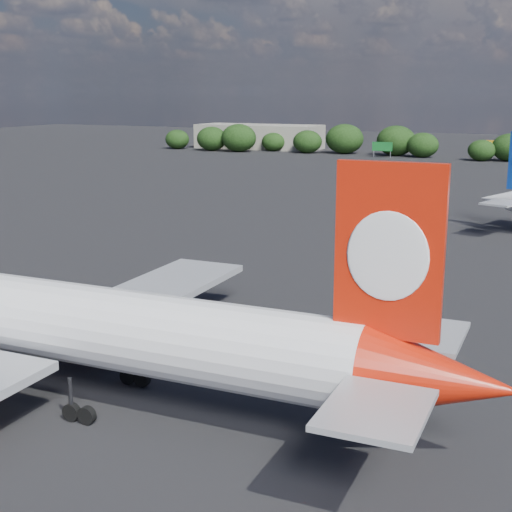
% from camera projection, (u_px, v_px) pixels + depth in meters
% --- Properties ---
extents(ground, '(500.00, 500.00, 0.00)m').
position_uv_depth(ground, '(294.00, 231.00, 99.94)').
color(ground, black).
rests_on(ground, ground).
extents(qantas_airliner, '(48.19, 45.73, 15.78)m').
position_uv_depth(qantas_airliner, '(94.00, 328.00, 43.99)').
color(qantas_airliner, white).
rests_on(qantas_airliner, ground).
extents(terminal_building, '(42.00, 16.00, 8.00)m').
position_uv_depth(terminal_building, '(259.00, 137.00, 242.30)').
color(terminal_building, gray).
rests_on(terminal_building, ground).
extents(highway_sign, '(6.00, 0.30, 4.50)m').
position_uv_depth(highway_sign, '(382.00, 147.00, 209.31)').
color(highway_sign, '#146525').
rests_on(highway_sign, ground).
extents(billboard_yellow, '(5.00, 0.30, 5.50)m').
position_uv_depth(billboard_yellow, '(491.00, 146.00, 202.32)').
color(billboard_yellow, orange).
rests_on(billboard_yellow, ground).
extents(horizon_treeline, '(201.95, 17.10, 9.17)m').
position_uv_depth(horizon_treeline, '(470.00, 145.00, 203.47)').
color(horizon_treeline, black).
rests_on(horizon_treeline, ground).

